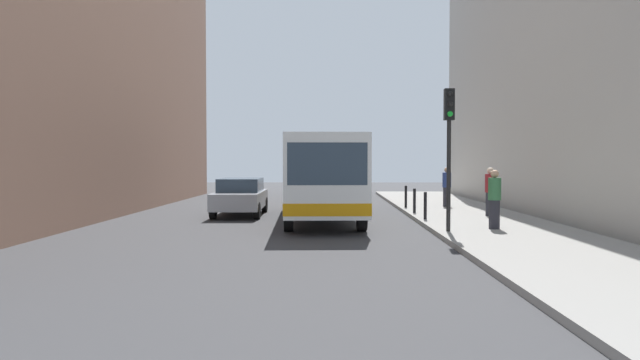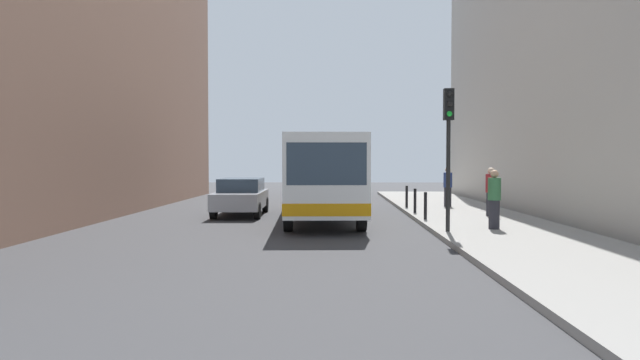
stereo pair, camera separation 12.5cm
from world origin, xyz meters
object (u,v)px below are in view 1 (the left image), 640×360
(pedestrian_mid_sidewalk, at_px, (490,192))
(pedestrian_far_sidewalk, at_px, (447,187))
(pedestrian_near_signal, at_px, (494,199))
(traffic_light, at_px, (449,132))
(bollard_mid, at_px, (414,201))
(bus, at_px, (321,173))
(bollard_near, at_px, (425,206))
(car_beside_bus, at_px, (241,196))
(bollard_far, at_px, (406,197))

(pedestrian_mid_sidewalk, distance_m, pedestrian_far_sidewalk, 4.45)
(pedestrian_near_signal, distance_m, pedestrian_far_sidewalk, 8.50)
(traffic_light, distance_m, bollard_mid, 6.45)
(bus, relative_size, pedestrian_near_signal, 6.30)
(pedestrian_far_sidewalk, bearing_deg, pedestrian_near_signal, -176.59)
(bollard_mid, relative_size, pedestrian_far_sidewalk, 0.54)
(bus, bearing_deg, pedestrian_mid_sidewalk, 173.53)
(bollard_near, height_order, pedestrian_near_signal, pedestrian_near_signal)
(car_beside_bus, height_order, traffic_light, traffic_light)
(traffic_light, bearing_deg, bollard_far, 90.67)
(car_beside_bus, relative_size, pedestrian_near_signal, 2.51)
(bus, relative_size, bollard_far, 11.70)
(traffic_light, bearing_deg, pedestrian_mid_sidewalk, 62.16)
(traffic_light, relative_size, bollard_mid, 4.32)
(bollard_mid, bearing_deg, traffic_light, -89.04)
(traffic_light, relative_size, pedestrian_mid_sidewalk, 2.30)
(bollard_near, bearing_deg, bus, 154.51)
(bollard_near, height_order, pedestrian_mid_sidewalk, pedestrian_mid_sidewalk)
(bus, height_order, bollard_far, bus)
(bollard_far, relative_size, pedestrian_far_sidewalk, 0.54)
(bollard_mid, relative_size, bollard_far, 1.00)
(traffic_light, xyz_separation_m, bollard_mid, (-0.10, 5.99, -2.38))
(bollard_near, relative_size, bollard_mid, 1.00)
(traffic_light, distance_m, pedestrian_near_signal, 2.56)
(bollard_far, bearing_deg, pedestrian_far_sidewalk, 17.21)
(bollard_far, height_order, pedestrian_mid_sidewalk, pedestrian_mid_sidewalk)
(bollard_near, distance_m, bollard_mid, 2.55)
(pedestrian_mid_sidewalk, bearing_deg, bus, 95.46)
(car_beside_bus, bearing_deg, pedestrian_far_sidewalk, -163.58)
(car_beside_bus, height_order, pedestrian_near_signal, pedestrian_near_signal)
(bus, height_order, bollard_near, bus)
(bollard_mid, bearing_deg, bollard_far, 90.00)
(car_beside_bus, relative_size, pedestrian_far_sidewalk, 2.54)
(bollard_near, xyz_separation_m, pedestrian_mid_sidewalk, (2.60, 1.29, 0.42))
(car_beside_bus, relative_size, bollard_near, 4.66)
(bus, xyz_separation_m, pedestrian_mid_sidewalk, (6.23, -0.44, -0.68))
(bollard_mid, bearing_deg, pedestrian_mid_sidewalk, -25.82)
(bollard_near, xyz_separation_m, pedestrian_near_signal, (1.60, -2.80, 0.41))
(bus, xyz_separation_m, pedestrian_near_signal, (5.23, -4.53, -0.69))
(car_beside_bus, xyz_separation_m, pedestrian_mid_sidewalk, (9.48, -1.66, 0.26))
(car_beside_bus, relative_size, pedestrian_mid_sidewalk, 2.48)
(bollard_mid, distance_m, bollard_far, 2.55)
(bus, distance_m, car_beside_bus, 3.59)
(car_beside_bus, xyz_separation_m, bollard_far, (6.88, 2.15, -0.16))
(traffic_light, bearing_deg, bollard_mid, 90.96)
(bus, relative_size, bollard_mid, 11.70)
(pedestrian_mid_sidewalk, bearing_deg, traffic_light, 161.63)
(traffic_light, distance_m, bollard_near, 4.18)
(bollard_near, xyz_separation_m, pedestrian_far_sidewalk, (1.89, 5.69, 0.40))
(car_beside_bus, bearing_deg, pedestrian_mid_sidewalk, 169.15)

